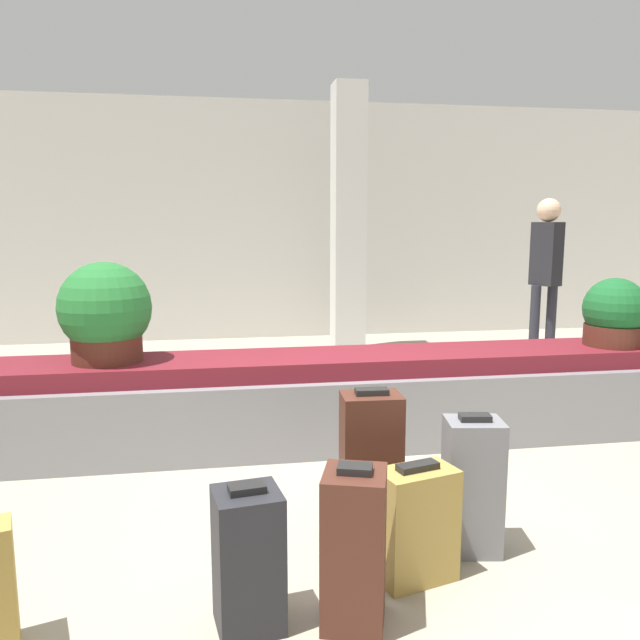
# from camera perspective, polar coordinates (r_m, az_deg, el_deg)

# --- Properties ---
(ground_plane) EXTENTS (18.00, 18.00, 0.00)m
(ground_plane) POSITION_cam_1_polar(r_m,az_deg,el_deg) (3.42, 4.00, -18.79)
(ground_plane) COLOR #9E937F
(back_wall) EXTENTS (18.00, 0.06, 3.20)m
(back_wall) POSITION_cam_1_polar(r_m,az_deg,el_deg) (8.63, -4.73, 8.97)
(back_wall) COLOR beige
(back_wall) RESTS_ON ground_plane
(carousel) EXTENTS (8.75, 0.77, 0.65)m
(carousel) POSITION_cam_1_polar(r_m,az_deg,el_deg) (4.55, -0.00, -7.34)
(carousel) COLOR gray
(carousel) RESTS_ON ground_plane
(pillar) EXTENTS (0.37, 0.37, 3.20)m
(pillar) POSITION_cam_1_polar(r_m,az_deg,el_deg) (7.59, 2.60, 9.01)
(pillar) COLOR silver
(pillar) RESTS_ON ground_plane
(suitcase_0) EXTENTS (0.38, 0.29, 0.54)m
(suitcase_0) POSITION_cam_1_polar(r_m,az_deg,el_deg) (2.95, 8.79, -17.96)
(suitcase_0) COLOR #A3843D
(suitcase_0) RESTS_ON ground_plane
(suitcase_1) EXTENTS (0.31, 0.32, 0.66)m
(suitcase_1) POSITION_cam_1_polar(r_m,az_deg,el_deg) (2.62, 3.14, -20.08)
(suitcase_1) COLOR #472319
(suitcase_1) RESTS_ON ground_plane
(suitcase_4) EXTENTS (0.30, 0.26, 0.69)m
(suitcase_4) POSITION_cam_1_polar(r_m,az_deg,el_deg) (3.19, 13.75, -14.49)
(suitcase_4) COLOR slate
(suitcase_4) RESTS_ON ground_plane
(suitcase_6) EXTENTS (0.31, 0.23, 0.76)m
(suitcase_6) POSITION_cam_1_polar(r_m,az_deg,el_deg) (3.28, 4.66, -12.94)
(suitcase_6) COLOR #472319
(suitcase_6) RESTS_ON ground_plane
(suitcase_7) EXTENTS (0.29, 0.28, 0.59)m
(suitcase_7) POSITION_cam_1_polar(r_m,az_deg,el_deg) (2.63, -6.58, -20.90)
(suitcase_7) COLOR #232328
(suitcase_7) RESTS_ON ground_plane
(potted_plant_0) EXTENTS (0.62, 0.62, 0.68)m
(potted_plant_0) POSITION_cam_1_polar(r_m,az_deg,el_deg) (4.44, -19.03, 0.55)
(potted_plant_0) COLOR #4C2319
(potted_plant_0) RESTS_ON carousel
(potted_plant_1) EXTENTS (0.47, 0.47, 0.52)m
(potted_plant_1) POSITION_cam_1_polar(r_m,az_deg,el_deg) (5.26, 25.31, 0.47)
(potted_plant_1) COLOR #4C2319
(potted_plant_1) RESTS_ON carousel
(traveler_0) EXTENTS (0.31, 0.36, 1.85)m
(traveler_0) POSITION_cam_1_polar(r_m,az_deg,el_deg) (7.43, 19.95, 4.85)
(traveler_0) COLOR #282833
(traveler_0) RESTS_ON ground_plane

